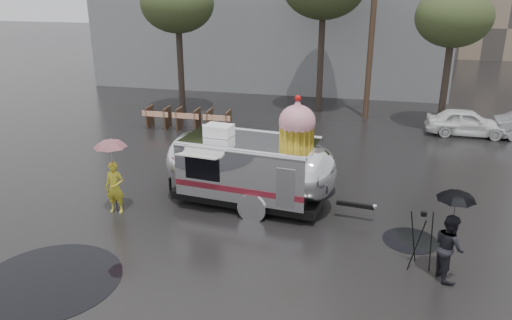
% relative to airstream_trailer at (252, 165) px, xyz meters
% --- Properties ---
extents(ground, '(120.00, 120.00, 0.00)m').
position_rel_airstream_trailer_xyz_m(ground, '(0.71, -2.74, -1.30)').
color(ground, black).
rests_on(ground, ground).
extents(puddles, '(10.93, 9.64, 0.01)m').
position_rel_airstream_trailer_xyz_m(puddles, '(-1.33, -2.95, -1.29)').
color(puddles, black).
rests_on(puddles, ground).
extents(utility_pole, '(1.60, 0.28, 9.00)m').
position_rel_airstream_trailer_xyz_m(utility_pole, '(3.21, 11.26, 3.32)').
color(utility_pole, '#473323').
rests_on(utility_pole, ground).
extents(tree_left, '(3.64, 3.64, 6.95)m').
position_rel_airstream_trailer_xyz_m(tree_left, '(-6.29, 10.26, 4.19)').
color(tree_left, '#382D26').
rests_on(tree_left, ground).
extents(tree_right, '(3.36, 3.36, 6.42)m').
position_rel_airstream_trailer_xyz_m(tree_right, '(6.71, 10.26, 3.76)').
color(tree_right, '#382D26').
rests_on(tree_right, ground).
extents(barricade_row, '(4.30, 0.80, 1.00)m').
position_rel_airstream_trailer_xyz_m(barricade_row, '(-4.84, 7.22, -0.77)').
color(barricade_row, '#473323').
rests_on(barricade_row, ground).
extents(airstream_trailer, '(6.83, 2.83, 3.70)m').
position_rel_airstream_trailer_xyz_m(airstream_trailer, '(0.00, 0.00, 0.00)').
color(airstream_trailer, silver).
rests_on(airstream_trailer, ground).
extents(person_left, '(0.61, 0.43, 1.61)m').
position_rel_airstream_trailer_xyz_m(person_left, '(-3.91, -1.51, -0.49)').
color(person_left, gold).
rests_on(person_left, ground).
extents(umbrella_pink, '(1.19, 1.19, 2.36)m').
position_rel_airstream_trailer_xyz_m(umbrella_pink, '(-3.91, -1.51, 0.66)').
color(umbrella_pink, '#CA808C').
rests_on(umbrella_pink, ground).
extents(person_right, '(0.67, 0.89, 1.65)m').
position_rel_airstream_trailer_xyz_m(person_right, '(5.47, -2.96, -0.47)').
color(person_right, black).
rests_on(person_right, ground).
extents(umbrella_black, '(1.09, 1.09, 2.29)m').
position_rel_airstream_trailer_xyz_m(umbrella_black, '(5.47, -2.96, 0.62)').
color(umbrella_black, black).
rests_on(umbrella_black, ground).
extents(tripod, '(0.58, 0.63, 1.53)m').
position_rel_airstream_trailer_xyz_m(tripod, '(4.86, -2.65, -0.39)').
color(tripod, black).
rests_on(tripod, ground).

